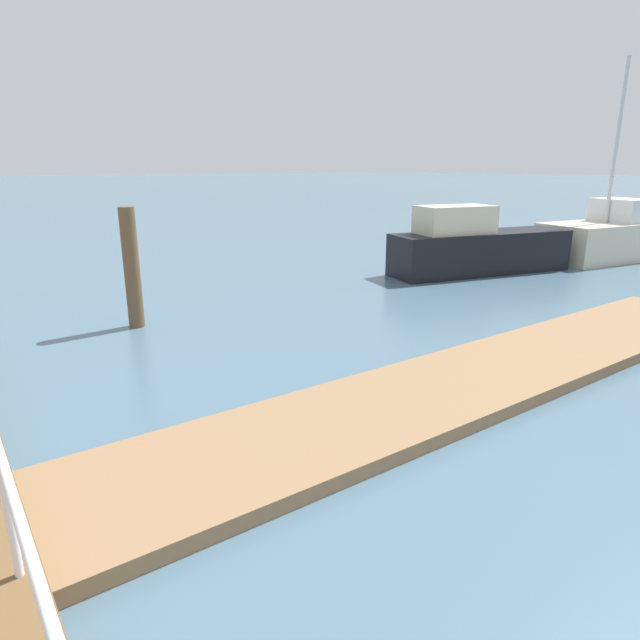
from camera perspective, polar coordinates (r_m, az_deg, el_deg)
name	(u,v)px	position (r m, az deg, el deg)	size (l,w,h in m)	color
ground_plane	(85,284)	(16.22, -23.36, 3.46)	(300.00, 300.00, 0.00)	slate
floating_dock	(484,376)	(8.62, 16.77, -5.59)	(13.38, 2.00, 0.18)	#93704C
dock_piling_1	(132,268)	(11.36, -19.06, 5.12)	(0.31, 0.31, 2.38)	brown
moored_boat_1	(605,237)	(21.08, 27.64, 7.73)	(4.63, 2.74, 6.39)	beige
moored_boat_3	(476,247)	(16.96, 16.00, 7.33)	(5.80, 2.72, 2.01)	black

